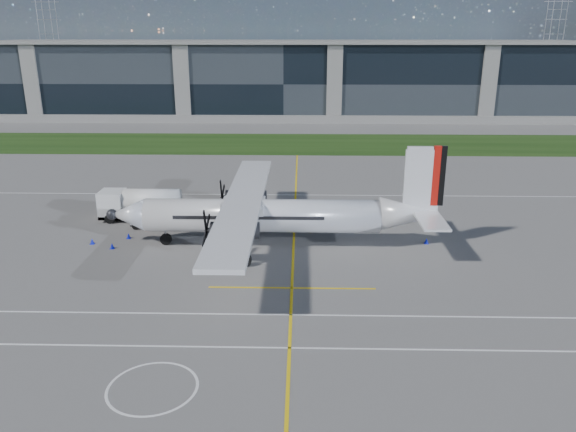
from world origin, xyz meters
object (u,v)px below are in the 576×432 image
fuel_tanker_truck (135,204)px  pylon_west (50,39)px  ground_crew_person (151,219)px  safety_cone_stbdwing (261,196)px  turboprop_aircraft (274,197)px  safety_cone_nose_port (112,246)px  baggage_tug (148,216)px  pylon_east (553,39)px  safety_cone_fwd (92,241)px  safety_cone_tail (426,241)px  safety_cone_nose_stbd (128,236)px

fuel_tanker_truck → pylon_west: bearing=115.6°
ground_crew_person → safety_cone_stbdwing: bearing=-43.5°
turboprop_aircraft → safety_cone_nose_port: 14.36m
pylon_west → baggage_tug: (69.30, -142.96, -14.01)m
turboprop_aircraft → safety_cone_nose_port: turboprop_aircraft is taller
pylon_east → safety_cone_nose_port: (-97.35, -148.69, -14.75)m
baggage_tug → safety_cone_fwd: size_ratio=6.60×
ground_crew_person → safety_cone_fwd: ground_crew_person is taller
ground_crew_person → safety_cone_stbdwing: ground_crew_person is taller
baggage_tug → safety_cone_tail: 25.52m
safety_cone_stbdwing → ground_crew_person: bearing=-132.1°
safety_cone_stbdwing → safety_cone_nose_stbd: same height
safety_cone_nose_port → safety_cone_stbdwing: 19.12m
ground_crew_person → safety_cone_stbdwing: 14.05m
pylon_east → safety_cone_nose_port: size_ratio=60.00×
safety_cone_nose_port → safety_cone_stbdwing: same height
turboprop_aircraft → safety_cone_nose_stbd: (-13.06, 1.44, -4.12)m
ground_crew_person → safety_cone_fwd: bearing=130.2°
safety_cone_nose_stbd → safety_cone_tail: bearing=-1.4°
ground_crew_person → baggage_tug: bearing=28.0°
pylon_east → safety_cone_fwd: size_ratio=60.00×
fuel_tanker_truck → safety_cone_tail: size_ratio=16.49×
turboprop_aircraft → safety_cone_tail: 13.78m
pylon_west → turboprop_aircraft: size_ratio=1.03×
fuel_tanker_truck → baggage_tug: 2.71m
baggage_tug → turboprop_aircraft: bearing=-21.3°
turboprop_aircraft → safety_cone_fwd: bearing=180.0°
safety_cone_stbdwing → baggage_tug: bearing=-136.3°
pylon_east → safety_cone_tail: 163.59m
fuel_tanker_truck → safety_cone_fwd: fuel_tanker_truck is taller
pylon_east → safety_cone_nose_stbd: bearing=-123.5°
fuel_tanker_truck → safety_cone_fwd: 7.05m
fuel_tanker_truck → safety_cone_nose_stbd: bearing=-81.2°
safety_cone_nose_stbd → safety_cone_nose_port: bearing=-105.1°
turboprop_aircraft → safety_cone_stbdwing: bearing=98.6°
pylon_east → safety_cone_tail: (-70.50, -146.88, -14.75)m
safety_cone_nose_stbd → ground_crew_person: bearing=57.2°
pylon_east → baggage_tug: (-95.70, -142.96, -14.01)m
pylon_east → safety_cone_stbdwing: pylon_east is taller
fuel_tanker_truck → baggage_tug: (1.79, -1.96, -0.56)m
pylon_west → safety_cone_tail: pylon_west is taller
pylon_west → ground_crew_person: (69.82, -143.89, -14.00)m
pylon_east → safety_cone_stbdwing: 159.34m
ground_crew_person → safety_cone_nose_stbd: size_ratio=4.01×
safety_cone_stbdwing → safety_cone_nose_port: bearing=-127.3°
safety_cone_tail → safety_cone_fwd: same height
turboprop_aircraft → safety_cone_tail: bearing=3.4°
ground_crew_person → turboprop_aircraft: bearing=-109.5°
fuel_tanker_truck → baggage_tug: bearing=-47.5°
turboprop_aircraft → baggage_tug: bearing=158.7°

